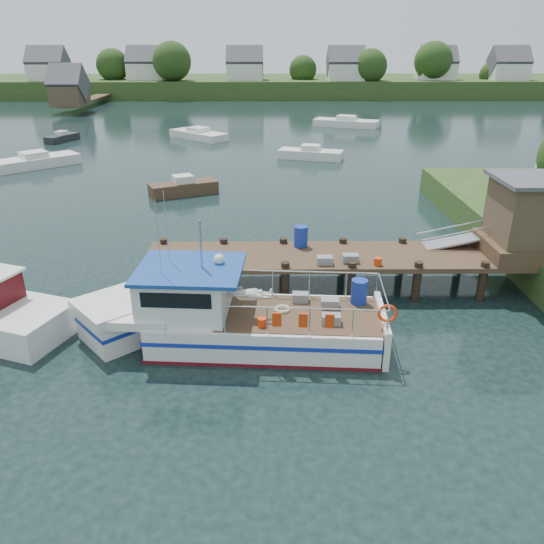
{
  "coord_description": "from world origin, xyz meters",
  "views": [
    {
      "loc": [
        -1.14,
        -19.51,
        9.21
      ],
      "look_at": [
        -1.0,
        -1.5,
        1.3
      ],
      "focal_mm": 35.0,
      "sensor_mm": 36.0,
      "label": 1
    }
  ],
  "objects_px": {
    "moored_rowboat": "(183,187)",
    "moored_e": "(62,138)",
    "moored_a": "(35,161)",
    "moored_b": "(311,154)",
    "moored_d": "(198,134)",
    "moored_far": "(346,123)",
    "lobster_boat": "(226,318)",
    "dock": "(463,234)"
  },
  "relations": [
    {
      "from": "moored_b",
      "to": "moored_far",
      "type": "bearing_deg",
      "value": 54.63
    },
    {
      "from": "lobster_boat",
      "to": "moored_b",
      "type": "bearing_deg",
      "value": 84.33
    },
    {
      "from": "moored_far",
      "to": "moored_b",
      "type": "height_order",
      "value": "moored_far"
    },
    {
      "from": "moored_b",
      "to": "moored_d",
      "type": "relative_size",
      "value": 0.88
    },
    {
      "from": "dock",
      "to": "moored_rowboat",
      "type": "relative_size",
      "value": 3.66
    },
    {
      "from": "moored_e",
      "to": "moored_a",
      "type": "bearing_deg",
      "value": -68.2
    },
    {
      "from": "moored_far",
      "to": "moored_d",
      "type": "xyz_separation_m",
      "value": [
        -16.09,
        -7.94,
        -0.04
      ]
    },
    {
      "from": "moored_b",
      "to": "moored_e",
      "type": "height_order",
      "value": "moored_b"
    },
    {
      "from": "dock",
      "to": "moored_b",
      "type": "bearing_deg",
      "value": 99.16
    },
    {
      "from": "moored_rowboat",
      "to": "moored_far",
      "type": "xyz_separation_m",
      "value": [
        14.51,
        29.2,
        -0.01
      ]
    },
    {
      "from": "dock",
      "to": "moored_a",
      "type": "bearing_deg",
      "value": 139.48
    },
    {
      "from": "moored_far",
      "to": "moored_e",
      "type": "distance_m",
      "value": 30.84
    },
    {
      "from": "moored_far",
      "to": "moored_d",
      "type": "height_order",
      "value": "moored_far"
    },
    {
      "from": "moored_a",
      "to": "moored_d",
      "type": "relative_size",
      "value": 1.01
    },
    {
      "from": "moored_rowboat",
      "to": "moored_far",
      "type": "bearing_deg",
      "value": 68.2
    },
    {
      "from": "moored_a",
      "to": "moored_rowboat",
      "type": "bearing_deg",
      "value": -54.29
    },
    {
      "from": "moored_b",
      "to": "moored_d",
      "type": "xyz_separation_m",
      "value": [
        -10.64,
        10.12,
        -0.02
      ]
    },
    {
      "from": "dock",
      "to": "lobster_boat",
      "type": "height_order",
      "value": "lobster_boat"
    },
    {
      "from": "moored_rowboat",
      "to": "moored_b",
      "type": "relative_size",
      "value": 0.81
    },
    {
      "from": "moored_b",
      "to": "moored_e",
      "type": "xyz_separation_m",
      "value": [
        -23.89,
        8.57,
        -0.06
      ]
    },
    {
      "from": "moored_far",
      "to": "lobster_boat",
      "type": "bearing_deg",
      "value": -96.02
    },
    {
      "from": "moored_a",
      "to": "moored_e",
      "type": "height_order",
      "value": "moored_a"
    },
    {
      "from": "dock",
      "to": "moored_d",
      "type": "distance_m",
      "value": 38.29
    },
    {
      "from": "moored_far",
      "to": "moored_d",
      "type": "relative_size",
      "value": 1.21
    },
    {
      "from": "dock",
      "to": "moored_d",
      "type": "height_order",
      "value": "dock"
    },
    {
      "from": "moored_rowboat",
      "to": "moored_e",
      "type": "relative_size",
      "value": 1.16
    },
    {
      "from": "dock",
      "to": "moored_rowboat",
      "type": "xyz_separation_m",
      "value": [
        -13.12,
        14.05,
        -1.78
      ]
    },
    {
      "from": "moored_a",
      "to": "moored_d",
      "type": "bearing_deg",
      "value": 27.34
    },
    {
      "from": "dock",
      "to": "moored_b",
      "type": "relative_size",
      "value": 2.96
    },
    {
      "from": "moored_d",
      "to": "moored_e",
      "type": "distance_m",
      "value": 13.34
    },
    {
      "from": "moored_d",
      "to": "moored_rowboat",
      "type": "bearing_deg",
      "value": -102.81
    },
    {
      "from": "dock",
      "to": "moored_rowboat",
      "type": "distance_m",
      "value": 19.31
    },
    {
      "from": "moored_a",
      "to": "moored_e",
      "type": "bearing_deg",
      "value": 77.76
    },
    {
      "from": "moored_rowboat",
      "to": "moored_e",
      "type": "distance_m",
      "value": 24.67
    },
    {
      "from": "lobster_boat",
      "to": "moored_a",
      "type": "relative_size",
      "value": 1.63
    },
    {
      "from": "dock",
      "to": "moored_far",
      "type": "bearing_deg",
      "value": 88.16
    },
    {
      "from": "moored_rowboat",
      "to": "moored_a",
      "type": "relative_size",
      "value": 0.7
    },
    {
      "from": "moored_far",
      "to": "moored_a",
      "type": "xyz_separation_m",
      "value": [
        -27.37,
        -21.04,
        -0.01
      ]
    },
    {
      "from": "moored_b",
      "to": "moored_d",
      "type": "bearing_deg",
      "value": 117.86
    },
    {
      "from": "dock",
      "to": "moored_e",
      "type": "xyz_separation_m",
      "value": [
        -27.96,
        33.77,
        -1.86
      ]
    },
    {
      "from": "moored_a",
      "to": "moored_b",
      "type": "distance_m",
      "value": 22.13
    },
    {
      "from": "dock",
      "to": "lobster_boat",
      "type": "relative_size",
      "value": 1.59
    }
  ]
}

